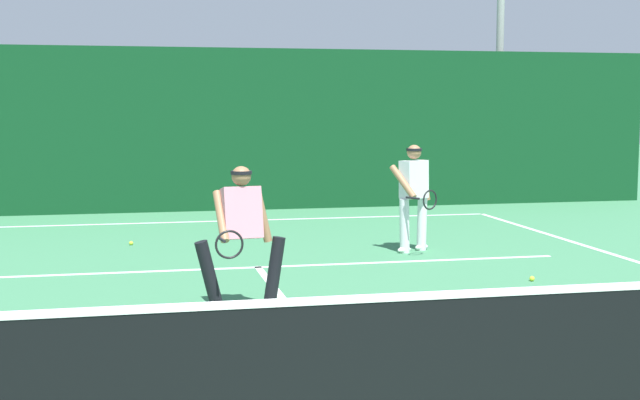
{
  "coord_description": "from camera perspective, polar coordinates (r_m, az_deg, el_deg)",
  "views": [
    {
      "loc": [
        -1.63,
        -5.35,
        2.2
      ],
      "look_at": [
        0.69,
        5.49,
        1.0
      ],
      "focal_mm": 48.96,
      "sensor_mm": 36.0,
      "label": 1
    }
  ],
  "objects": [
    {
      "name": "tennis_net",
      "position": [
        5.85,
        4.74,
        -10.68
      ],
      "size": [
        11.64,
        0.09,
        1.1
      ],
      "color": "#1E4723",
      "rests_on": "ground_plane"
    },
    {
      "name": "court_line_centre",
      "position": [
        8.98,
        -1.25,
        -7.99
      ],
      "size": [
        0.1,
        6.4,
        0.01
      ],
      "primitive_type": "cube",
      "color": "white",
      "rests_on": "ground_plane"
    },
    {
      "name": "player_far",
      "position": [
        13.22,
        6.16,
        0.45
      ],
      "size": [
        0.7,
        0.94,
        1.62
      ],
      "rotation": [
        0.0,
        0.0,
        3.64
      ],
      "color": "silver",
      "rests_on": "ground_plane"
    },
    {
      "name": "court_line_baseline_far",
      "position": [
        16.83,
        -6.42,
        -1.37
      ],
      "size": [
        10.62,
        0.1,
        0.01
      ],
      "primitive_type": "cube",
      "color": "white",
      "rests_on": "ground_plane"
    },
    {
      "name": "tennis_ball_extra",
      "position": [
        14.17,
        -12.24,
        -2.77
      ],
      "size": [
        0.07,
        0.07,
        0.07
      ],
      "primitive_type": "sphere",
      "color": "#D1E033",
      "rests_on": "ground_plane"
    },
    {
      "name": "tennis_ball",
      "position": [
        11.34,
        13.69,
        -5.01
      ],
      "size": [
        0.07,
        0.07,
        0.07
      ],
      "primitive_type": "sphere",
      "color": "#D1E033",
      "rests_on": "ground_plane"
    },
    {
      "name": "player_near",
      "position": [
        9.34,
        -5.15,
        -2.11
      ],
      "size": [
        1.01,
        0.85,
        1.57
      ],
      "rotation": [
        0.0,
        0.0,
        3.26
      ],
      "color": "black",
      "rests_on": "ground_plane"
    },
    {
      "name": "back_fence_windscreen",
      "position": [
        18.42,
        -7.02,
        4.58
      ],
      "size": [
        19.77,
        0.12,
        3.41
      ],
      "primitive_type": "cube",
      "color": "#0D3D1D",
      "rests_on": "ground_plane"
    },
    {
      "name": "court_line_service",
      "position": [
        11.99,
        -4.07,
        -4.4
      ],
      "size": [
        8.66,
        0.1,
        0.01
      ],
      "primitive_type": "cube",
      "color": "white",
      "rests_on": "ground_plane"
    }
  ]
}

